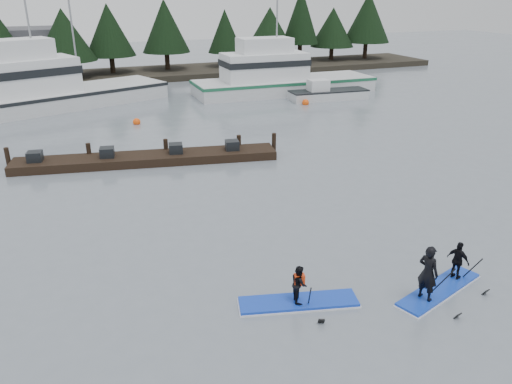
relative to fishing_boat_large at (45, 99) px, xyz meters
name	(u,v)px	position (x,y,z in m)	size (l,w,h in m)	color
ground	(331,297)	(7.56, -30.08, -0.75)	(160.00, 160.00, 0.00)	slate
far_shore	(125,75)	(7.56, 11.92, -0.45)	(70.00, 8.00, 0.60)	#2D281E
treeline	(125,78)	(7.56, 11.92, -0.75)	(60.00, 4.00, 8.00)	black
fishing_boat_large	(45,99)	(0.00, 0.00, 0.00)	(18.08, 10.50, 9.88)	silver
fishing_boat_medium	(279,85)	(19.03, -1.00, -0.08)	(15.82, 4.84, 9.19)	silver
skiff	(329,95)	(21.70, -4.95, -0.37)	(6.47, 1.94, 0.76)	silver
floating_dock	(147,159)	(4.80, -15.67, -0.52)	(13.51, 1.80, 0.45)	black
buoy_b	(137,124)	(5.61, -7.27, -0.75)	(0.51, 0.51, 0.51)	#FF500C
buoy_c	(305,105)	(19.03, -6.03, -0.75)	(0.53, 0.53, 0.53)	#FF500C
paddleboard_solo	(299,294)	(6.50, -30.03, -0.41)	(3.54, 1.68, 1.76)	#143AC1
paddleboard_duo	(440,275)	(10.64, -31.06, -0.13)	(3.44, 1.79, 2.29)	#143CBC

